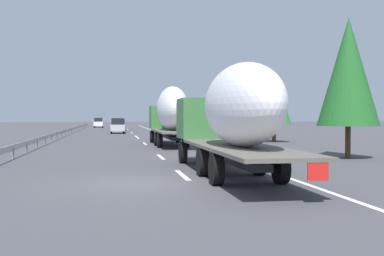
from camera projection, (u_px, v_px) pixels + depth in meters
The scene contains 21 objects.
ground_plane at pixel (119, 136), 55.57m from camera, with size 260.00×260.00×0.00m, color #424247.
lane_stripe_0 at pixel (182, 175), 18.40m from camera, with size 3.20×0.20×0.01m, color white.
lane_stripe_1 at pixel (161, 157), 26.50m from camera, with size 3.20×0.20×0.01m, color white.
lane_stripe_2 at pixel (145, 144), 39.28m from camera, with size 3.20×0.20×0.01m, color white.
lane_stripe_3 at pixel (138, 138), 49.72m from camera, with size 3.20×0.20×0.01m, color white.
lane_stripe_4 at pixel (136, 136), 53.79m from camera, with size 3.20×0.20×0.01m, color white.
lane_stripe_5 at pixel (132, 133), 64.97m from camera, with size 3.20×0.20×0.01m, color white.
lane_stripe_6 at pixel (128, 129), 80.59m from camera, with size 3.20×0.20×0.01m, color white.
edge_line_right at pixel (162, 134), 61.41m from camera, with size 110.00×0.20×0.01m, color white.
truck_lead at pixel (171, 113), 36.81m from camera, with size 12.04×2.55×4.46m.
truck_trailing at pixel (232, 114), 18.10m from camera, with size 13.98×2.55×4.09m.
car_silver_hatch at pixel (118, 126), 62.51m from camera, with size 4.22×1.83×1.98m.
car_red_compact at pixel (117, 123), 84.49m from camera, with size 4.54×1.86×1.90m.
car_blue_sedan at pixel (119, 125), 72.48m from camera, with size 4.26×1.84×1.79m.
car_white_van at pixel (98, 123), 94.33m from camera, with size 4.21×1.77×1.91m.
road_sign at pixel (184, 116), 51.10m from camera, with size 0.10×0.90×3.26m.
tree_0 at pixel (274, 99), 41.82m from camera, with size 3.00×3.00×5.94m.
tree_1 at pixel (348, 72), 25.48m from camera, with size 3.26×3.26×7.49m.
tree_2 at pixel (220, 100), 49.02m from camera, with size 3.64×3.64×6.04m.
tree_3 at pixel (185, 107), 85.96m from camera, with size 3.46×3.46×5.95m.
guardrail_median at pixel (68, 130), 57.52m from camera, with size 94.00×0.10×0.76m.
Camera 1 is at (-16.16, 0.86, 2.26)m, focal length 45.00 mm.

